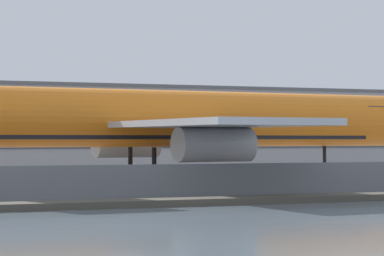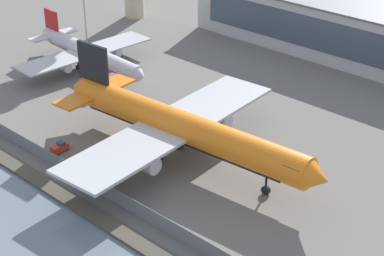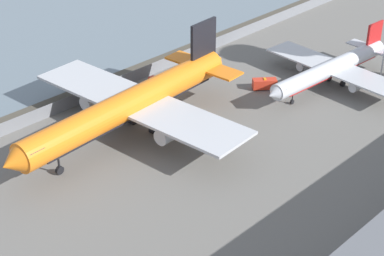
% 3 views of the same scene
% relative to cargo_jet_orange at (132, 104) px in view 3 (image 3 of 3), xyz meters
% --- Properties ---
extents(ground_plane, '(500.00, 500.00, 0.00)m').
position_rel_cargo_jet_orange_xyz_m(ground_plane, '(-6.06, -1.01, -6.41)').
color(ground_plane, '#66635E').
extents(shoreline_seawall, '(320.00, 3.00, 0.50)m').
position_rel_cargo_jet_orange_xyz_m(shoreline_seawall, '(-6.06, -21.51, -6.16)').
color(shoreline_seawall, '#474238').
rests_on(shoreline_seawall, ground).
extents(perimeter_fence, '(280.00, 0.10, 2.78)m').
position_rel_cargo_jet_orange_xyz_m(perimeter_fence, '(-6.06, -17.01, -5.02)').
color(perimeter_fence, slate).
rests_on(perimeter_fence, ground).
extents(cargo_jet_orange, '(56.07, 48.03, 16.80)m').
position_rel_cargo_jet_orange_xyz_m(cargo_jet_orange, '(0.00, 0.00, 0.00)').
color(cargo_jet_orange, orange).
rests_on(cargo_jet_orange, ground).
extents(passenger_jet_silver, '(39.48, 34.11, 10.97)m').
position_rel_cargo_jet_orange_xyz_m(passenger_jet_silver, '(-43.96, 15.16, -2.23)').
color(passenger_jet_silver, silver).
rests_on(passenger_jet_silver, ground).
extents(baggage_tug, '(1.62, 3.21, 1.80)m').
position_rel_cargo_jet_orange_xyz_m(baggage_tug, '(-17.70, -12.95, -5.61)').
color(baggage_tug, red).
rests_on(baggage_tug, ground).
extents(ops_van, '(5.34, 4.95, 2.48)m').
position_rel_cargo_jet_orange_xyz_m(ops_van, '(-32.45, 5.70, -5.14)').
color(ops_van, red).
rests_on(ops_van, ground).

